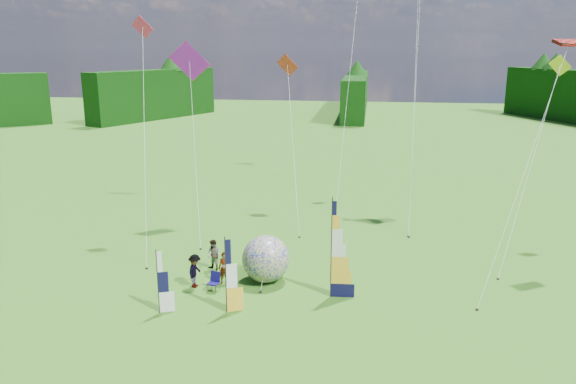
# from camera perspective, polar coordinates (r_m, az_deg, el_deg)

# --- Properties ---
(ground) EXTENTS (220.00, 220.00, 0.00)m
(ground) POSITION_cam_1_polar(r_m,az_deg,el_deg) (26.46, 0.90, -13.90)
(ground) COLOR #41831A
(ground) RESTS_ON ground
(treeline_ring) EXTENTS (210.00, 210.00, 8.00)m
(treeline_ring) POSITION_cam_1_polar(r_m,az_deg,el_deg) (24.80, 0.94, -5.76)
(treeline_ring) COLOR #0C330A
(treeline_ring) RESTS_ON ground
(feather_banner_main) EXTENTS (1.40, 0.18, 5.17)m
(feather_banner_main) POSITION_cam_1_polar(r_m,az_deg,el_deg) (28.75, 4.42, -5.88)
(feather_banner_main) COLOR #0E0C34
(feather_banner_main) RESTS_ON ground
(side_banner_left) EXTENTS (0.99, 0.51, 3.77)m
(side_banner_left) POSITION_cam_1_polar(r_m,az_deg,el_deg) (27.44, -6.34, -8.54)
(side_banner_left) COLOR yellow
(side_banner_left) RESTS_ON ground
(side_banner_far) EXTENTS (0.91, 0.45, 3.18)m
(side_banner_far) POSITION_cam_1_polar(r_m,az_deg,el_deg) (28.06, -13.09, -8.96)
(side_banner_far) COLOR white
(side_banner_far) RESTS_ON ground
(bol_inflatable) EXTENTS (2.99, 2.99, 2.62)m
(bol_inflatable) POSITION_cam_1_polar(r_m,az_deg,el_deg) (31.03, -2.27, -6.80)
(bol_inflatable) COLOR #00139D
(bol_inflatable) RESTS_ON ground
(spectator_a) EXTENTS (0.68, 0.46, 1.82)m
(spectator_a) POSITION_cam_1_polar(r_m,az_deg,el_deg) (31.00, -6.47, -7.71)
(spectator_a) COLOR #66594C
(spectator_a) RESTS_ON ground
(spectator_b) EXTENTS (0.98, 0.81, 1.82)m
(spectator_b) POSITION_cam_1_polar(r_m,az_deg,el_deg) (32.92, -7.57, -6.38)
(spectator_b) COLOR #66594C
(spectator_b) RESTS_ON ground
(spectator_c) EXTENTS (0.55, 1.23, 1.85)m
(spectator_c) POSITION_cam_1_polar(r_m,az_deg,el_deg) (30.82, -9.44, -7.92)
(spectator_c) COLOR #66594C
(spectator_c) RESTS_ON ground
(spectator_d) EXTENTS (1.18, 0.67, 1.89)m
(spectator_d) POSITION_cam_1_polar(r_m,az_deg,el_deg) (32.70, -2.62, -6.34)
(spectator_d) COLOR #66594C
(spectator_d) RESTS_ON ground
(camp_chair) EXTENTS (0.71, 0.71, 1.04)m
(camp_chair) POSITION_cam_1_polar(r_m,az_deg,el_deg) (30.32, -7.59, -9.06)
(camp_chair) COLOR #0E0A43
(camp_chair) RESTS_ON ground
(kite_whale) EXTENTS (8.43, 13.95, 24.05)m
(kite_whale) POSITION_cam_1_polar(r_m,az_deg,el_deg) (42.62, 13.00, 13.45)
(kite_whale) COLOR black
(kite_whale) RESTS_ON ground
(kite_rainbow_delta) EXTENTS (10.20, 13.10, 13.98)m
(kite_rainbow_delta) POSITION_cam_1_polar(r_m,az_deg,el_deg) (38.25, -9.52, 5.93)
(kite_rainbow_delta) COLOR red
(kite_rainbow_delta) RESTS_ON ground
(kite_parafoil) EXTENTS (11.99, 13.51, 14.59)m
(kite_parafoil) POSITION_cam_1_polar(r_m,az_deg,el_deg) (31.74, 23.17, 3.75)
(kite_parafoil) COLOR red
(kite_parafoil) RESTS_ON ground
(small_kite_red) EXTENTS (7.45, 12.19, 12.67)m
(small_kite_red) POSITION_cam_1_polar(r_m,az_deg,el_deg) (40.91, 0.51, 5.77)
(small_kite_red) COLOR red
(small_kite_red) RESTS_ON ground
(small_kite_orange) EXTENTS (5.07, 11.45, 18.21)m
(small_kite_orange) POSITION_cam_1_polar(r_m,az_deg,el_deg) (41.49, 12.74, 9.39)
(small_kite_orange) COLOR gold
(small_kite_orange) RESTS_ON ground
(small_kite_yellow) EXTENTS (7.84, 11.13, 12.58)m
(small_kite_yellow) POSITION_cam_1_polar(r_m,az_deg,el_deg) (36.37, 23.54, 3.35)
(small_kite_yellow) COLOR yellow
(small_kite_yellow) RESTS_ON ground
(small_kite_pink) EXTENTS (5.37, 9.88, 15.06)m
(small_kite_pink) POSITION_cam_1_polar(r_m,az_deg,el_deg) (35.75, -14.43, 5.95)
(small_kite_pink) COLOR #CD294E
(small_kite_pink) RESTS_ON ground
(small_kite_green) EXTENTS (3.64, 12.00, 18.56)m
(small_kite_green) POSITION_cam_1_polar(r_m,az_deg,el_deg) (45.81, 6.08, 10.35)
(small_kite_green) COLOR green
(small_kite_green) RESTS_ON ground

